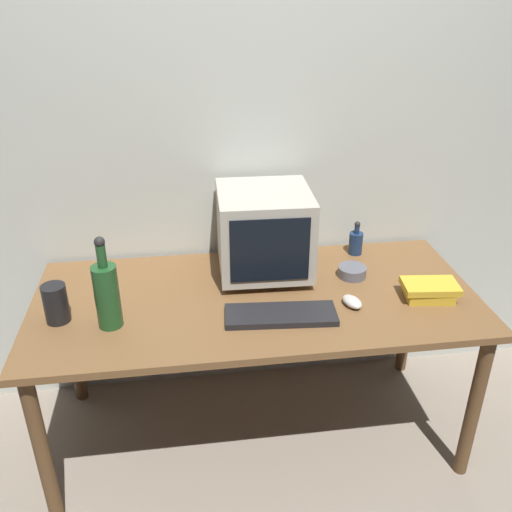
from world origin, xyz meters
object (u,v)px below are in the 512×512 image
Objects in this scene: book_stack at (429,290)px; cd_spindle at (352,272)px; crt_monitor at (264,232)px; bottle_tall at (107,293)px; bottle_short at (356,242)px; computer_mouse at (352,302)px; keyboard at (281,315)px; metal_canister at (56,303)px.

book_stack is 1.91× the size of cd_spindle.
crt_monitor reaches higher than cd_spindle.
bottle_tall is 1.15m from bottle_short.
bottle_short is (0.45, 0.12, -0.13)m from crt_monitor.
cd_spindle is (0.07, 0.23, 0.00)m from computer_mouse.
bottle_short is at bearing 69.73° from cd_spindle.
crt_monitor is 0.95× the size of keyboard.
metal_canister is at bearing 164.09° from bottle_tall.
crt_monitor is at bearing 27.32° from bottle_tall.
bottle_tall reaches higher than book_stack.
crt_monitor is 0.87m from metal_canister.
bottle_tall is (-0.62, -0.32, -0.06)m from crt_monitor.
bottle_tall is 2.24× the size of bottle_short.
crt_monitor is 2.48× the size of bottle_short.
crt_monitor is at bearing 17.93° from metal_canister.
book_stack is at bearing -67.12° from bottle_short.
bottle_tall is 1.24m from book_stack.
keyboard is at bearing -6.57° from metal_canister.
bottle_short is 1.32m from metal_canister.
metal_canister is at bearing 177.84° from keyboard.
book_stack is 1.53× the size of metal_canister.
cd_spindle reaches higher than keyboard.
cd_spindle is at bearing 140.47° from book_stack.
book_stack reaches higher than computer_mouse.
book_stack reaches higher than keyboard.
keyboard is 0.65m from bottle_short.
cd_spindle is at bearing 55.43° from computer_mouse.
book_stack is at bearing -14.64° from computer_mouse.
bottle_tall reaches higher than metal_canister.
computer_mouse is 0.44× the size of book_stack.
computer_mouse is at bearing -108.37° from bottle_short.
crt_monitor is 0.71m from book_stack.
bottle_short is 1.07× the size of metal_canister.
bottle_tall is (-0.63, 0.04, 0.12)m from keyboard.
keyboard is 1.83× the size of book_stack.
keyboard is 0.45m from cd_spindle.
crt_monitor reaches higher than book_stack.
bottle_short is 0.45m from book_stack.
crt_monitor is at bearing -164.79° from bottle_short.
crt_monitor is at bearing 166.65° from cd_spindle.
computer_mouse is 0.67× the size of metal_canister.
crt_monitor reaches higher than metal_canister.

